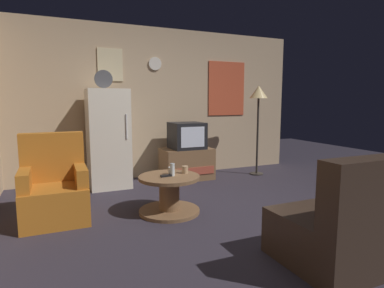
# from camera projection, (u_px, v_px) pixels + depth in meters

# --- Properties ---
(ground_plane) EXTENTS (12.00, 12.00, 0.00)m
(ground_plane) POSITION_uv_depth(u_px,v_px,m) (231.00, 220.00, 3.56)
(ground_plane) COLOR #2D2833
(wall_with_art) EXTENTS (5.20, 0.12, 2.56)m
(wall_with_art) POSITION_uv_depth(u_px,v_px,m) (162.00, 103.00, 5.62)
(wall_with_art) COLOR tan
(wall_with_art) RESTS_ON ground_plane
(fridge) EXTENTS (0.60, 0.62, 1.77)m
(fridge) POSITION_uv_depth(u_px,v_px,m) (108.00, 138.00, 4.87)
(fridge) COLOR silver
(fridge) RESTS_ON ground_plane
(tv_stand) EXTENTS (0.84, 0.53, 0.52)m
(tv_stand) POSITION_uv_depth(u_px,v_px,m) (187.00, 164.00, 5.41)
(tv_stand) COLOR brown
(tv_stand) RESTS_ON ground_plane
(crt_tv) EXTENTS (0.54, 0.51, 0.44)m
(crt_tv) POSITION_uv_depth(u_px,v_px,m) (187.00, 136.00, 5.35)
(crt_tv) COLOR black
(crt_tv) RESTS_ON tv_stand
(standing_lamp) EXTENTS (0.32, 0.32, 1.59)m
(standing_lamp) POSITION_uv_depth(u_px,v_px,m) (258.00, 99.00, 5.62)
(standing_lamp) COLOR #332D28
(standing_lamp) RESTS_ON ground_plane
(coffee_table) EXTENTS (0.72, 0.72, 0.45)m
(coffee_table) POSITION_uv_depth(u_px,v_px,m) (169.00, 194.00, 3.77)
(coffee_table) COLOR brown
(coffee_table) RESTS_ON ground_plane
(wine_glass) EXTENTS (0.05, 0.05, 0.15)m
(wine_glass) POSITION_uv_depth(u_px,v_px,m) (172.00, 170.00, 3.72)
(wine_glass) COLOR silver
(wine_glass) RESTS_ON coffee_table
(mug_ceramic_white) EXTENTS (0.08, 0.08, 0.09)m
(mug_ceramic_white) POSITION_uv_depth(u_px,v_px,m) (172.00, 171.00, 3.79)
(mug_ceramic_white) COLOR silver
(mug_ceramic_white) RESTS_ON coffee_table
(mug_ceramic_tan) EXTENTS (0.08, 0.08, 0.09)m
(mug_ceramic_tan) POSITION_uv_depth(u_px,v_px,m) (185.00, 170.00, 3.86)
(mug_ceramic_tan) COLOR tan
(mug_ceramic_tan) RESTS_ON coffee_table
(remote_control) EXTENTS (0.15, 0.06, 0.02)m
(remote_control) POSITION_uv_depth(u_px,v_px,m) (167.00, 176.00, 3.69)
(remote_control) COLOR black
(remote_control) RESTS_ON coffee_table
(armchair) EXTENTS (0.68, 0.68, 0.96)m
(armchair) POSITION_uv_depth(u_px,v_px,m) (54.00, 190.00, 3.53)
(armchair) COLOR #B2661E
(armchair) RESTS_ON ground_plane
(couch) EXTENTS (1.70, 0.80, 0.92)m
(couch) POSITION_uv_depth(u_px,v_px,m) (378.00, 220.00, 2.70)
(couch) COLOR #38281E
(couch) RESTS_ON ground_plane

